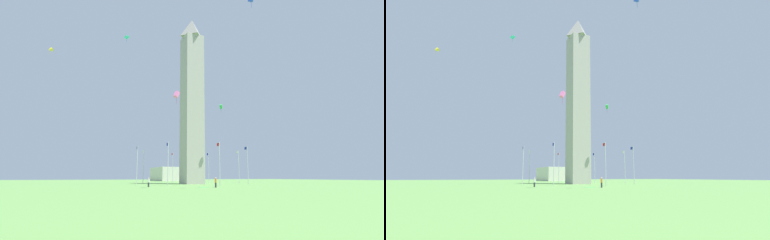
{
  "view_description": "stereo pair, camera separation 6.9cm",
  "coord_description": "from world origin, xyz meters",
  "views": [
    {
      "loc": [
        -66.28,
        29.86,
        1.77
      ],
      "look_at": [
        0.0,
        0.0,
        16.56
      ],
      "focal_mm": 26.21,
      "sensor_mm": 36.0,
      "label": 1
    },
    {
      "loc": [
        -66.31,
        29.79,
        1.77
      ],
      "look_at": [
        0.0,
        0.0,
        16.56
      ],
      "focal_mm": 26.21,
      "sensor_mm": 36.0,
      "label": 2
    }
  ],
  "objects": [
    {
      "name": "flagpole_e",
      "position": [
        0.05,
        14.24,
        4.93
      ],
      "size": [
        1.12,
        0.14,
        9.07
      ],
      "color": "silver",
      "rests_on": "ground"
    },
    {
      "name": "kite_green_box",
      "position": [
        -7.04,
        -4.83,
        19.09
      ],
      "size": [
        1.12,
        1.1,
        2.13
      ],
      "color": "green"
    },
    {
      "name": "flagpole_se",
      "position": [
        -10.01,
        10.07,
        4.93
      ],
      "size": [
        1.12,
        0.14,
        9.07
      ],
      "color": "silver",
      "rests_on": "ground"
    },
    {
      "name": "flagpole_nw",
      "position": [
        10.12,
        -10.07,
        4.93
      ],
      "size": [
        1.12,
        0.14,
        9.07
      ],
      "color": "silver",
      "rests_on": "ground"
    },
    {
      "name": "flagpole_sw",
      "position": [
        -10.01,
        -10.07,
        4.93
      ],
      "size": [
        1.12,
        0.14,
        9.07
      ],
      "color": "silver",
      "rests_on": "ground"
    },
    {
      "name": "flagpole_w",
      "position": [
        0.05,
        -14.24,
        4.93
      ],
      "size": [
        1.12,
        0.14,
        9.07
      ],
      "color": "silver",
      "rests_on": "ground"
    },
    {
      "name": "picnic_blanket_near_first_person",
      "position": [
        -21.27,
        7.28,
        0.01
      ],
      "size": [
        1.53,
        1.9,
        0.01
      ],
      "primitive_type": "cube",
      "rotation": [
        0.0,
        0.0,
        1.5
      ],
      "color": "green",
      "rests_on": "ground"
    },
    {
      "name": "kite_cyan_diamond",
      "position": [
        -5.82,
        19.17,
        33.37
      ],
      "size": [
        1.24,
        1.27,
        1.53
      ],
      "color": "#33C6D1"
    },
    {
      "name": "obelisk_monument",
      "position": [
        0.0,
        0.0,
        22.83
      ],
      "size": [
        5.02,
        5.02,
        45.67
      ],
      "color": "#A8A399",
      "rests_on": "ground"
    },
    {
      "name": "kite_pink_box",
      "position": [
        -24.59,
        13.9,
        15.15
      ],
      "size": [
        1.0,
        1.2,
        2.27
      ],
      "color": "pink"
    },
    {
      "name": "flagpole_ne",
      "position": [
        10.12,
        10.07,
        4.93
      ],
      "size": [
        1.12,
        0.14,
        9.07
      ],
      "color": "silver",
      "rests_on": "ground"
    },
    {
      "name": "flagpole_s",
      "position": [
        -14.18,
        0.0,
        4.93
      ],
      "size": [
        1.12,
        0.14,
        9.07
      ],
      "color": "silver",
      "rests_on": "ground"
    },
    {
      "name": "person_orange_shirt",
      "position": [
        -23.52,
        6.17,
        0.86
      ],
      "size": [
        0.32,
        0.32,
        1.73
      ],
      "rotation": [
        0.0,
        0.0,
        -0.58
      ],
      "color": "#2D2D38",
      "rests_on": "ground"
    },
    {
      "name": "distant_building",
      "position": [
        57.33,
        -14.99,
        3.02
      ],
      "size": [
        18.84,
        14.02,
        6.03
      ],
      "color": "beige",
      "rests_on": "ground"
    },
    {
      "name": "kite_yellow_delta",
      "position": [
        0.56,
        34.97,
        29.99
      ],
      "size": [
        1.4,
        1.49,
        1.89
      ],
      "color": "yellow"
    },
    {
      "name": "ground_plane",
      "position": [
        0.0,
        0.0,
        0.0
      ],
      "size": [
        260.0,
        260.0,
        0.0
      ],
      "primitive_type": "plane",
      "color": "#609347"
    },
    {
      "name": "flagpole_n",
      "position": [
        14.29,
        0.0,
        4.93
      ],
      "size": [
        1.12,
        0.14,
        9.07
      ],
      "color": "silver",
      "rests_on": "ground"
    },
    {
      "name": "person_white_shirt",
      "position": [
        -16.64,
        15.97,
        0.8
      ],
      "size": [
        0.32,
        0.32,
        1.62
      ],
      "rotation": [
        0.0,
        0.0,
        -1.06
      ],
      "color": "#2D2D38",
      "rests_on": "ground"
    }
  ]
}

